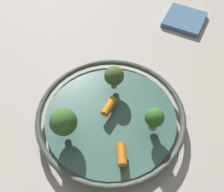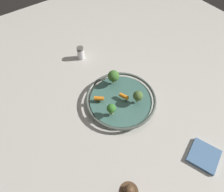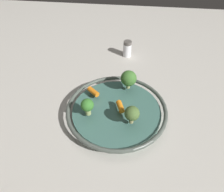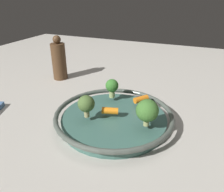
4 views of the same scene
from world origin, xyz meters
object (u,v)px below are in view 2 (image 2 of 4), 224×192
(baby_carrot_center, at_px, (99,98))
(salt_shaker, at_px, (81,53))
(broccoli_floret_large, at_px, (138,96))
(dish_towel, at_px, (204,156))
(broccoli_floret_small, at_px, (111,109))
(broccoli_floret_edge, at_px, (114,76))
(serving_bowl, at_px, (121,100))
(baby_carrot_back, at_px, (124,96))

(baby_carrot_center, height_order, salt_shaker, salt_shaker)
(broccoli_floret_large, height_order, dish_towel, broccoli_floret_large)
(broccoli_floret_small, distance_m, broccoli_floret_edge, 0.17)
(serving_bowl, bearing_deg, salt_shaker, -91.25)
(baby_carrot_back, distance_m, salt_shaker, 0.35)
(salt_shaker, bearing_deg, baby_carrot_back, 90.59)
(baby_carrot_back, relative_size, salt_shaker, 0.59)
(baby_carrot_back, bearing_deg, salt_shaker, -89.41)
(baby_carrot_back, distance_m, broccoli_floret_large, 0.06)
(baby_carrot_back, xyz_separation_m, broccoli_floret_large, (-0.03, 0.05, 0.03))
(broccoli_floret_edge, height_order, dish_towel, broccoli_floret_edge)
(baby_carrot_center, bearing_deg, dish_towel, 113.24)
(salt_shaker, bearing_deg, dish_towel, 97.31)
(salt_shaker, bearing_deg, serving_bowl, 88.75)
(broccoli_floret_large, relative_size, salt_shaker, 0.82)
(serving_bowl, relative_size, dish_towel, 2.96)
(broccoli_floret_large, distance_m, salt_shaker, 0.40)
(broccoli_floret_edge, distance_m, dish_towel, 0.47)
(baby_carrot_back, bearing_deg, serving_bowl, -28.11)
(baby_carrot_center, relative_size, baby_carrot_back, 1.02)
(salt_shaker, xyz_separation_m, dish_towel, (-0.09, 0.72, -0.03))
(broccoli_floret_large, bearing_deg, baby_carrot_center, -38.45)
(broccoli_floret_small, height_order, dish_towel, broccoli_floret_small)
(broccoli_floret_small, bearing_deg, serving_bowl, -154.03)
(serving_bowl, bearing_deg, dish_towel, 105.04)
(serving_bowl, relative_size, salt_shaker, 4.45)
(broccoli_floret_edge, bearing_deg, baby_carrot_center, 21.92)
(broccoli_floret_edge, relative_size, salt_shaker, 0.94)
(broccoli_floret_edge, xyz_separation_m, salt_shaker, (0.02, -0.26, -0.04))
(baby_carrot_center, relative_size, broccoli_floret_large, 0.73)
(broccoli_floret_large, bearing_deg, broccoli_floret_small, -6.72)
(broccoli_floret_edge, distance_m, broccoli_floret_large, 0.15)
(broccoli_floret_small, relative_size, salt_shaker, 0.80)
(broccoli_floret_small, height_order, broccoli_floret_edge, broccoli_floret_edge)
(baby_carrot_center, bearing_deg, broccoli_floret_edge, -158.08)
(broccoli_floret_small, distance_m, broccoli_floret_large, 0.13)
(baby_carrot_back, xyz_separation_m, dish_towel, (-0.09, 0.37, -0.04))
(baby_carrot_center, bearing_deg, broccoli_floret_large, 141.55)
(baby_carrot_back, height_order, broccoli_floret_edge, broccoli_floret_edge)
(serving_bowl, relative_size, baby_carrot_center, 7.37)
(baby_carrot_center, bearing_deg, serving_bowl, 149.29)
(serving_bowl, xyz_separation_m, dish_towel, (-0.10, 0.37, -0.01))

